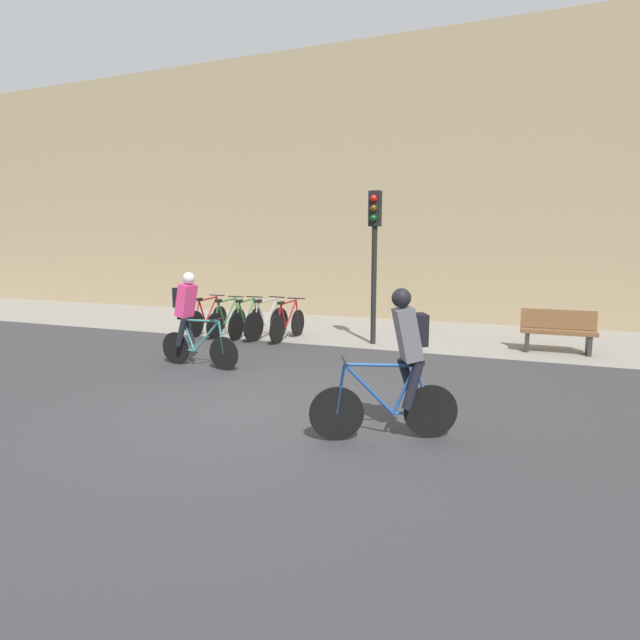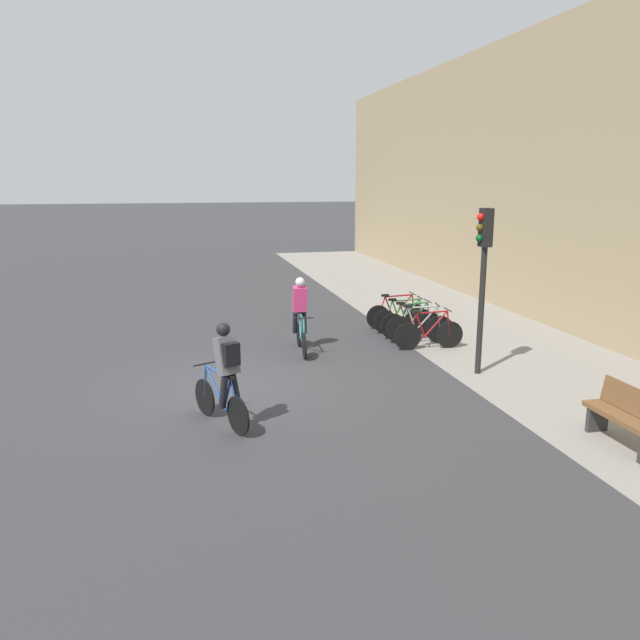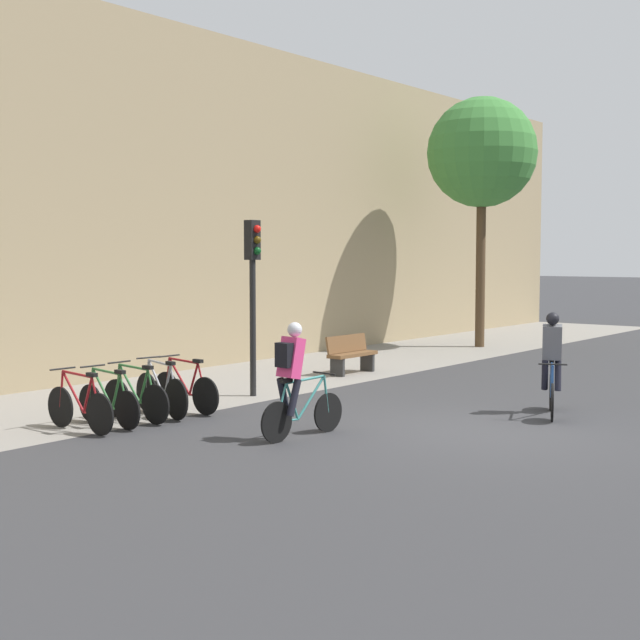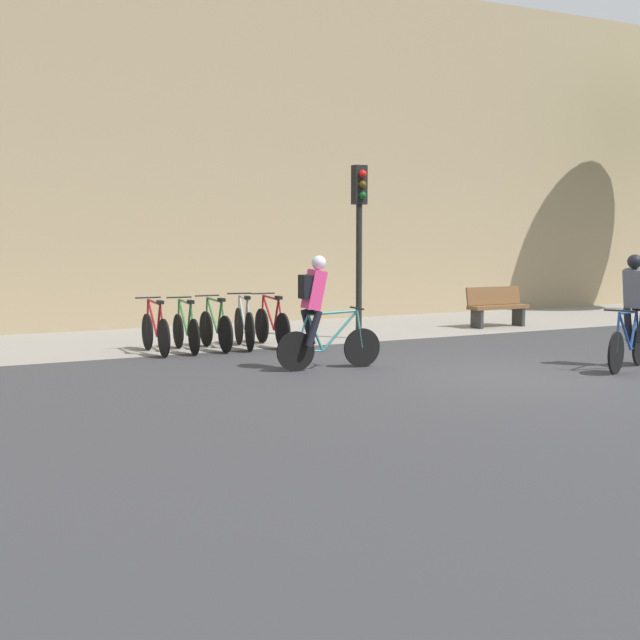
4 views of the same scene
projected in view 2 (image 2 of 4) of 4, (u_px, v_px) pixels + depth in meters
The scene contains 11 objects.
ground at pixel (231, 385), 12.24m from camera, with size 200.00×200.00×0.00m, color #333335.
kerb_strip at pixel (538, 363), 13.75m from camera, with size 44.00×4.50×0.01m, color gray.
cyclist_pink at pixel (300, 311), 14.57m from camera, with size 1.72×0.47×1.74m.
cyclist_grey at pixel (225, 372), 9.95m from camera, with size 1.59×0.79×1.76m.
parked_bike_0 at pixel (396, 314), 16.89m from camera, with size 0.46×1.68×0.96m.
parked_bike_1 at pixel (404, 318), 16.36m from camera, with size 0.46×1.63×0.95m.
parked_bike_2 at pixel (411, 323), 15.83m from camera, with size 0.46×1.64×0.96m.
parked_bike_3 at pixel (420, 327), 15.30m from camera, with size 0.50×1.65×0.98m.
parked_bike_4 at pixel (429, 333), 14.77m from camera, with size 0.46×1.70×0.96m.
traffic_light_pole at pixel (483, 260), 12.49m from camera, with size 0.26×0.30×3.40m.
bench at pixel (627, 417), 9.37m from camera, with size 1.46×0.44×0.89m.
Camera 2 is at (11.74, -0.97, 3.95)m, focal length 35.00 mm.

